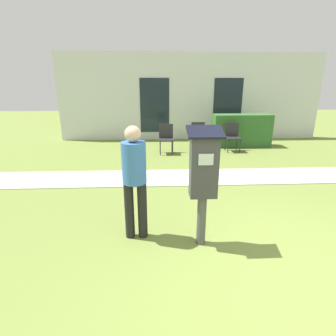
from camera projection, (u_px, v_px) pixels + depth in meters
name	position (u px, v px, depth m)	size (l,w,h in m)	color
ground_plane	(287.00, 286.00, 2.82)	(40.00, 40.00, 0.00)	olive
sidewalk	(215.00, 177.00, 6.12)	(12.00, 1.10, 0.02)	beige
building_facade	(191.00, 97.00, 10.03)	(10.00, 0.26, 3.20)	silver
parking_meter	(204.00, 173.00, 3.28)	(0.44, 0.31, 1.59)	#4C4C4C
person_standing	(134.00, 175.00, 3.46)	(0.32, 0.32, 1.58)	black
outdoor_chair_left	(166.00, 136.00, 8.14)	(0.44, 0.44, 0.90)	#262628
outdoor_chair_middle	(198.00, 134.00, 8.54)	(0.44, 0.44, 0.90)	#262628
outdoor_chair_right	(232.00, 135.00, 8.41)	(0.44, 0.44, 0.90)	#262628
hedge_row	(241.00, 130.00, 9.05)	(1.97, 0.60, 1.10)	#33662D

